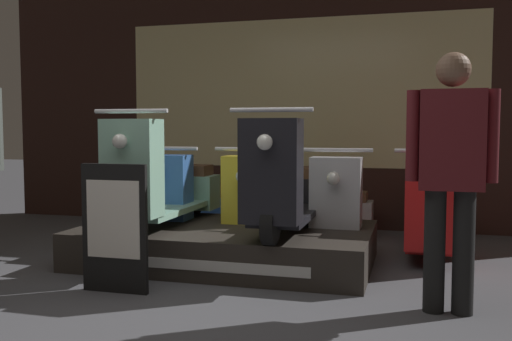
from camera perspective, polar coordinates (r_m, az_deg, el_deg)
The scene contains 11 objects.
ground_plane at distance 3.51m, azimuth -7.13°, elevation -14.76°, with size 30.00×30.00×0.00m, color #4C4C51.
shop_wall_back at distance 6.68m, azimuth 4.40°, elevation 8.11°, with size 7.50×0.09×3.20m.
display_platform at distance 4.89m, azimuth -2.96°, elevation -7.42°, with size 2.43×1.39×0.31m.
scooter_display_left at distance 4.91m, azimuth -9.46°, elevation -1.34°, with size 0.60×1.66×0.98m.
scooter_display_right at distance 4.56m, azimuth 3.08°, elevation -1.71°, with size 0.60×1.66×0.98m.
scooter_backrow_0 at distance 5.78m, azimuth -6.75°, elevation -3.59°, with size 0.60×1.66×0.98m.
scooter_backrow_1 at distance 5.54m, azimuth 0.71°, elevation -3.90°, with size 0.60×1.66×0.98m.
scooter_backrow_2 at distance 5.39m, azimuth 8.70°, elevation -4.17°, with size 0.60×1.66×0.98m.
scooter_backrow_3 at distance 5.36m, azimuth 16.97°, elevation -4.36°, with size 0.60×1.66×0.98m.
person_right_browsing at distance 3.67m, azimuth 18.92°, elevation 0.51°, with size 0.54×0.21×1.60m.
price_sign_board at distance 4.09m, azimuth -13.96°, elevation -5.58°, with size 0.49×0.04×0.90m.
Camera 1 is at (1.29, -3.06, 1.14)m, focal length 40.00 mm.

